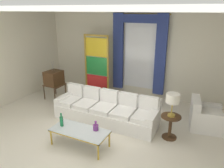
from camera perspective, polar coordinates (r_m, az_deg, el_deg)
The scene contains 15 objects.
ground_plane at distance 5.73m, azimuth -3.71°, elevation -12.71°, with size 16.00×16.00×0.00m, color silver.
wall_rear at distance 7.83m, azimuth 7.23°, elevation 7.75°, with size 8.00×0.12×3.00m, color silver.
wall_left at distance 7.93m, azimuth -25.49°, elevation 6.19°, with size 0.12×7.00×3.00m, color silver.
ceiling_slab at distance 5.58m, azimuth -0.13°, elevation 19.11°, with size 8.00×7.60×0.04m, color white.
curtained_window at distance 7.62m, azimuth 7.06°, elevation 9.29°, with size 2.00×0.17×2.70m.
couch_white_long at distance 6.21m, azimuth -1.34°, elevation -6.83°, with size 2.92×0.92×0.86m.
coffee_table at distance 5.12m, azimuth -8.49°, elevation -12.21°, with size 1.34×0.59×0.41m.
bottle_blue_decanter at distance 5.28m, azimuth -13.11°, elevation -9.35°, with size 0.08×0.08×0.34m.
bottle_crystal_tall at distance 5.03m, azimuth -4.29°, elevation -11.15°, with size 0.12×0.12×0.24m.
vintage_tv at distance 7.82m, azimuth -15.00°, elevation 1.39°, with size 0.62×0.62×1.35m.
armchair_white at distance 6.33m, azimuth 23.03°, elevation -8.13°, with size 0.94×0.93×0.80m.
stained_glass_divider at distance 7.76m, azimuth -4.05°, elevation 4.41°, with size 0.95×0.05×2.20m.
peacock_figurine at distance 7.53m, azimuth -2.40°, elevation -2.74°, with size 0.44×0.60×0.50m.
round_side_table at distance 5.55m, azimuth 15.04°, elevation -10.30°, with size 0.48×0.48×0.59m.
table_lamp_brass at distance 5.26m, azimuth 15.66°, elevation -3.89°, with size 0.32×0.32×0.57m.
Camera 1 is at (2.45, -4.22, 3.02)m, focal length 34.88 mm.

